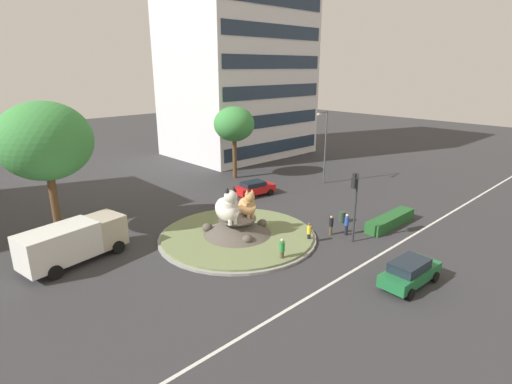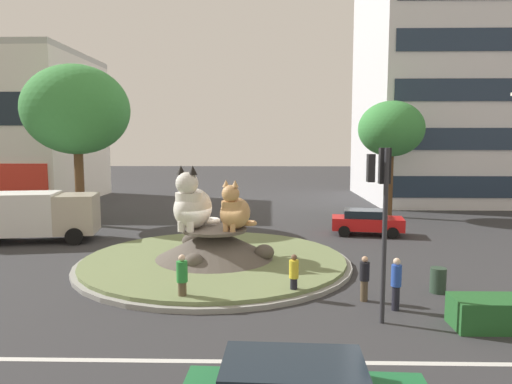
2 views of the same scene
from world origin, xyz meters
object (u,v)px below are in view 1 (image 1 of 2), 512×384
at_px(cat_statue_white, 228,208).
at_px(cat_statue_calico, 248,205).
at_px(pedestrian_black_shirt, 331,225).
at_px(pedestrian_blue_shirt, 347,224).
at_px(second_tree_near_tower, 45,141).
at_px(broadleaf_tree_behind_island, 234,124).
at_px(delivery_box_truck, 73,241).
at_px(pedestrian_green_shirt, 282,250).
at_px(traffic_light_mast, 355,193).
at_px(streetlight_arm, 325,143).
at_px(sedan_on_far_lane, 254,188).
at_px(litter_bin, 342,217).
at_px(office_tower, 237,48).
at_px(pedestrian_yellow_shirt, 309,232).
at_px(hatchback_near_shophouse, 410,272).

distance_m(cat_statue_white, cat_statue_calico, 1.86).
bearing_deg(cat_statue_white, pedestrian_black_shirt, 67.90).
bearing_deg(pedestrian_blue_shirt, second_tree_near_tower, 43.26).
bearing_deg(second_tree_near_tower, pedestrian_blue_shirt, -42.68).
distance_m(broadleaf_tree_behind_island, delivery_box_truck, 23.54).
bearing_deg(pedestrian_green_shirt, second_tree_near_tower, 28.07).
height_order(traffic_light_mast, delivery_box_truck, traffic_light_mast).
relative_size(second_tree_near_tower, streetlight_arm, 1.28).
xyz_separation_m(cat_statue_white, sedan_on_far_lane, (8.99, 6.75, -1.85)).
height_order(pedestrian_green_shirt, sedan_on_far_lane, pedestrian_green_shirt).
height_order(second_tree_near_tower, delivery_box_truck, second_tree_near_tower).
relative_size(cat_statue_calico, second_tree_near_tower, 0.22).
height_order(sedan_on_far_lane, litter_bin, sedan_on_far_lane).
xyz_separation_m(office_tower, pedestrian_green_shirt, (-21.22, -28.65, -13.91)).
bearing_deg(cat_statue_white, delivery_box_truck, -103.16).
bearing_deg(pedestrian_yellow_shirt, broadleaf_tree_behind_island, -116.03).
relative_size(cat_statue_calico, delivery_box_truck, 0.32).
distance_m(office_tower, pedestrian_green_shirt, 38.27).
relative_size(pedestrian_black_shirt, delivery_box_truck, 0.22).
relative_size(cat_statue_white, traffic_light_mast, 0.54).
height_order(pedestrian_yellow_shirt, litter_bin, pedestrian_yellow_shirt).
relative_size(cat_statue_white, cat_statue_calico, 1.25).
height_order(traffic_light_mast, pedestrian_blue_shirt, traffic_light_mast).
relative_size(pedestrian_blue_shirt, pedestrian_yellow_shirt, 1.11).
distance_m(office_tower, pedestrian_yellow_shirt, 35.79).
height_order(pedestrian_black_shirt, hatchback_near_shophouse, hatchback_near_shophouse).
bearing_deg(pedestrian_black_shirt, pedestrian_blue_shirt, 97.38).
relative_size(pedestrian_green_shirt, pedestrian_black_shirt, 1.10).
height_order(traffic_light_mast, pedestrian_yellow_shirt, traffic_light_mast).
bearing_deg(cat_statue_calico, delivery_box_truck, -93.91).
xyz_separation_m(office_tower, streetlight_arm, (-4.24, -19.01, -10.24)).
relative_size(cat_statue_calico, broadleaf_tree_behind_island, 0.28).
bearing_deg(broadleaf_tree_behind_island, second_tree_near_tower, -170.04).
distance_m(second_tree_near_tower, streetlight_arm, 26.78).
height_order(second_tree_near_tower, pedestrian_yellow_shirt, second_tree_near_tower).
bearing_deg(streetlight_arm, second_tree_near_tower, -21.36).
bearing_deg(streetlight_arm, pedestrian_blue_shirt, 33.90).
xyz_separation_m(hatchback_near_shophouse, delivery_box_truck, (-13.25, 16.61, 0.67)).
bearing_deg(pedestrian_blue_shirt, traffic_light_mast, 137.42).
relative_size(cat_statue_white, second_tree_near_tower, 0.28).
relative_size(cat_statue_white, pedestrian_blue_shirt, 1.65).
bearing_deg(delivery_box_truck, pedestrian_green_shirt, -53.75).
height_order(cat_statue_calico, litter_bin, cat_statue_calico).
relative_size(streetlight_arm, delivery_box_truck, 1.13).
xyz_separation_m(cat_statue_white, pedestrian_green_shirt, (0.44, -4.98, -1.73)).
distance_m(cat_statue_calico, office_tower, 33.35).
bearing_deg(traffic_light_mast, pedestrian_black_shirt, 1.97).
relative_size(traffic_light_mast, second_tree_near_tower, 0.51).
height_order(pedestrian_black_shirt, litter_bin, pedestrian_black_shirt).
bearing_deg(hatchback_near_shophouse, streetlight_arm, 53.54).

